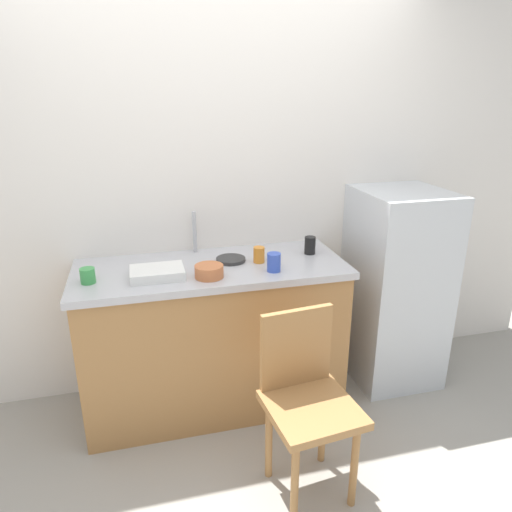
# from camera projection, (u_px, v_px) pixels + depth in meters

# --- Properties ---
(ground_plane) EXTENTS (8.00, 8.00, 0.00)m
(ground_plane) POSITION_uv_depth(u_px,v_px,m) (251.00, 475.00, 2.37)
(ground_plane) COLOR #9E998E
(back_wall) EXTENTS (4.80, 0.10, 2.66)m
(back_wall) POSITION_uv_depth(u_px,v_px,m) (210.00, 180.00, 2.84)
(back_wall) COLOR white
(back_wall) RESTS_ON ground_plane
(cabinet_base) EXTENTS (1.49, 0.60, 0.87)m
(cabinet_base) POSITION_uv_depth(u_px,v_px,m) (214.00, 339.00, 2.80)
(cabinet_base) COLOR #A87542
(cabinet_base) RESTS_ON ground_plane
(countertop) EXTENTS (1.53, 0.64, 0.04)m
(countertop) POSITION_uv_depth(u_px,v_px,m) (211.00, 268.00, 2.65)
(countertop) COLOR #B7B7BC
(countertop) RESTS_ON cabinet_base
(faucet) EXTENTS (0.02, 0.02, 0.25)m
(faucet) POSITION_uv_depth(u_px,v_px,m) (195.00, 232.00, 2.82)
(faucet) COLOR #B7B7BC
(faucet) RESTS_ON countertop
(refrigerator) EXTENTS (0.53, 0.57, 1.27)m
(refrigerator) POSITION_uv_depth(u_px,v_px,m) (395.00, 287.00, 3.03)
(refrigerator) COLOR silver
(refrigerator) RESTS_ON ground_plane
(chair) EXTENTS (0.44, 0.44, 0.89)m
(chair) POSITION_uv_depth(u_px,v_px,m) (306.00, 396.00, 2.18)
(chair) COLOR #A87542
(chair) RESTS_ON ground_plane
(dish_tray) EXTENTS (0.28, 0.20, 0.05)m
(dish_tray) POSITION_uv_depth(u_px,v_px,m) (157.00, 273.00, 2.47)
(dish_tray) COLOR white
(dish_tray) RESTS_ON countertop
(terracotta_bowl) EXTENTS (0.15, 0.15, 0.07)m
(terracotta_bowl) POSITION_uv_depth(u_px,v_px,m) (209.00, 271.00, 2.47)
(terracotta_bowl) COLOR #C67042
(terracotta_bowl) RESTS_ON countertop
(hotplate) EXTENTS (0.17, 0.17, 0.02)m
(hotplate) POSITION_uv_depth(u_px,v_px,m) (231.00, 260.00, 2.70)
(hotplate) COLOR #2D2D2D
(hotplate) RESTS_ON countertop
(cup_orange) EXTENTS (0.06, 0.06, 0.09)m
(cup_orange) POSITION_uv_depth(u_px,v_px,m) (259.00, 255.00, 2.68)
(cup_orange) COLOR orange
(cup_orange) RESTS_ON countertop
(cup_blue) EXTENTS (0.08, 0.08, 0.10)m
(cup_blue) POSITION_uv_depth(u_px,v_px,m) (274.00, 262.00, 2.54)
(cup_blue) COLOR blue
(cup_blue) RESTS_ON countertop
(cup_black) EXTENTS (0.07, 0.07, 0.11)m
(cup_black) POSITION_uv_depth(u_px,v_px,m) (310.00, 245.00, 2.81)
(cup_black) COLOR black
(cup_black) RESTS_ON countertop
(cup_green) EXTENTS (0.08, 0.08, 0.08)m
(cup_green) POSITION_uv_depth(u_px,v_px,m) (88.00, 276.00, 2.39)
(cup_green) COLOR green
(cup_green) RESTS_ON countertop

